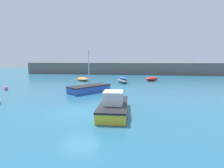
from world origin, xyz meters
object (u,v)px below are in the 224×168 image
at_px(sailboat_short_mast, 89,88).
at_px(rowboat_with_red_cover, 122,80).
at_px(open_tender_yellow, 83,79).
at_px(motorboat_grey_hull, 114,106).
at_px(mooring_buoy_pink, 6,88).
at_px(fishing_dinghy_green, 152,79).

bearing_deg(sailboat_short_mast, rowboat_with_red_cover, 18.92).
height_order(open_tender_yellow, sailboat_short_mast, sailboat_short_mast).
relative_size(motorboat_grey_hull, mooring_buoy_pink, 11.00).
bearing_deg(rowboat_with_red_cover, sailboat_short_mast, -42.63).
height_order(motorboat_grey_hull, fishing_dinghy_green, motorboat_grey_hull).
distance_m(rowboat_with_red_cover, motorboat_grey_hull, 15.87).
bearing_deg(rowboat_with_red_cover, fishing_dinghy_green, 98.21).
relative_size(sailboat_short_mast, mooring_buoy_pink, 11.21).
distance_m(rowboat_with_red_cover, mooring_buoy_pink, 15.80).
relative_size(fishing_dinghy_green, mooring_buoy_pink, 5.78).
bearing_deg(motorboat_grey_hull, rowboat_with_red_cover, 0.49).
bearing_deg(rowboat_with_red_cover, open_tender_yellow, -125.59).
bearing_deg(open_tender_yellow, rowboat_with_red_cover, -152.54).
bearing_deg(fishing_dinghy_green, motorboat_grey_hull, -130.71).
xyz_separation_m(motorboat_grey_hull, fishing_dinghy_green, (4.21, 18.72, -0.17)).
bearing_deg(fishing_dinghy_green, mooring_buoy_pink, -175.85).
xyz_separation_m(rowboat_with_red_cover, motorboat_grey_hull, (0.58, -15.86, 0.07)).
height_order(open_tender_yellow, rowboat_with_red_cover, rowboat_with_red_cover).
relative_size(sailboat_short_mast, fishing_dinghy_green, 1.94).
relative_size(open_tender_yellow, fishing_dinghy_green, 1.22).
xyz_separation_m(open_tender_yellow, fishing_dinghy_green, (11.75, 1.25, 0.04)).
xyz_separation_m(rowboat_with_red_cover, mooring_buoy_pink, (-13.30, -8.53, -0.22)).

